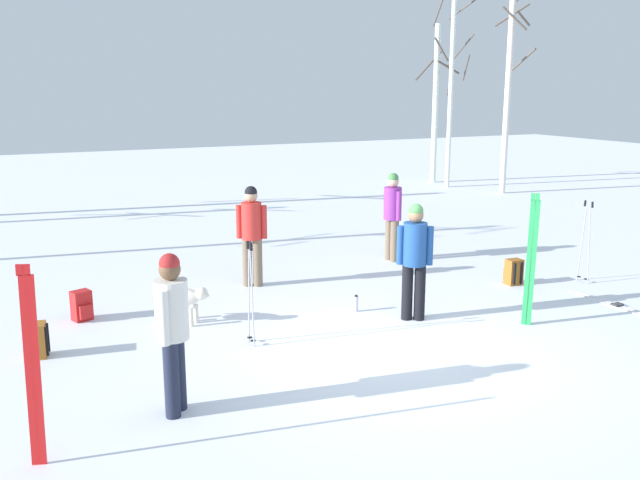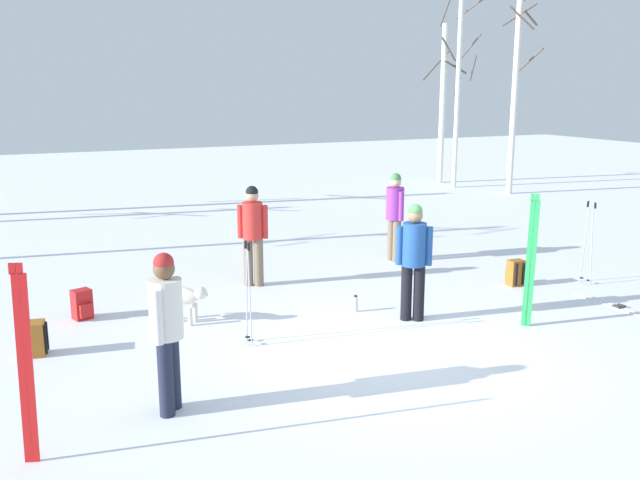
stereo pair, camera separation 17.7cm
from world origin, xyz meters
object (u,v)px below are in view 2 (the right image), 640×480
person_1 (253,229)px  backpack_0 (515,273)px  backpack_2 (36,339)px  ski_pair_lying_0 (621,308)px  birch_tree_5 (516,84)px  person_3 (395,211)px  ski_pair_planted_0 (25,366)px  person_0 (167,323)px  water_bottle_0 (356,304)px  ski_poles_1 (589,240)px  ski_pair_planted_1 (531,262)px  person_2 (414,255)px  birch_tree_3 (458,86)px  ski_poles_0 (248,290)px  dog (182,297)px  backpack_1 (82,305)px  birch_tree_4 (443,101)px

person_1 → backpack_0: size_ratio=3.90×
backpack_2 → ski_pair_lying_0: bearing=-12.2°
person_1 → birch_tree_5: size_ratio=0.27×
person_3 → ski_pair_planted_0: ski_pair_planted_0 is taller
person_0 → birch_tree_5: size_ratio=0.27×
water_bottle_0 → ski_poles_1: bearing=-3.9°
ski_pair_planted_1 → backpack_0: bearing=54.2°
person_1 → backpack_0: bearing=-24.6°
ski_pair_planted_1 → birch_tree_5: birch_tree_5 is taller
person_2 → ski_pair_lying_0: bearing=-16.1°
person_1 → person_3: same height
ski_pair_lying_0 → birch_tree_5: 12.04m
backpack_0 → birch_tree_3: birch_tree_3 is taller
ski_pair_planted_1 → birch_tree_5: bearing=51.2°
backpack_0 → person_2: bearing=-162.9°
ski_pair_planted_0 → backpack_2: bearing=86.5°
ski_poles_0 → backpack_2: (-2.57, 0.76, -0.53)m
dog → ski_pair_planted_1: 4.94m
ski_poles_0 → backpack_1: (-1.88, 1.98, -0.53)m
ski_poles_1 → water_bottle_0: size_ratio=5.48×
person_2 → backpack_2: person_2 is taller
person_2 → ski_pair_lying_0: (3.18, -0.92, -0.97)m
person_1 → backpack_1: (-2.85, -0.57, -0.77)m
birch_tree_3 → birch_tree_4: size_ratio=1.19×
ski_pair_planted_1 → person_2: bearing=145.9°
person_0 → person_2: bearing=20.0°
person_1 → ski_pair_planted_1: size_ratio=0.90×
birch_tree_4 → birch_tree_5: bearing=-79.8°
person_2 → dog: size_ratio=2.44×
person_0 → ski_pair_lying_0: person_0 is taller
water_bottle_0 → backpack_0: bearing=2.1°
ski_pair_planted_0 → ski_poles_0: 3.38m
backpack_1 → water_bottle_0: size_ratio=1.70×
person_1 → ski_pair_lying_0: 5.96m
birch_tree_4 → dog: bearing=-137.7°
ski_poles_0 → ski_poles_1: (6.21, 0.28, 0.02)m
ski_pair_planted_0 → birch_tree_3: bearing=42.8°
ski_poles_0 → backpack_2: ski_poles_0 is taller
backpack_2 → birch_tree_5: (14.29, 8.07, 3.15)m
backpack_0 → person_0: bearing=-161.1°
dog → ski_pair_lying_0: size_ratio=0.37×
person_1 → birch_tree_4: (10.20, 9.31, 1.81)m
person_3 → ski_poles_0: bearing=-143.1°
ski_pair_lying_0 → birch_tree_5: bearing=58.4°
ski_pair_planted_0 → backpack_1: size_ratio=4.25×
person_3 → water_bottle_0: 3.34m
person_1 → person_3: bearing=8.6°
person_1 → dog: size_ratio=2.44×
ski_pair_planted_0 → backpack_0: bearing=18.9°
ski_pair_planted_0 → ski_pair_lying_0: size_ratio=1.00×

